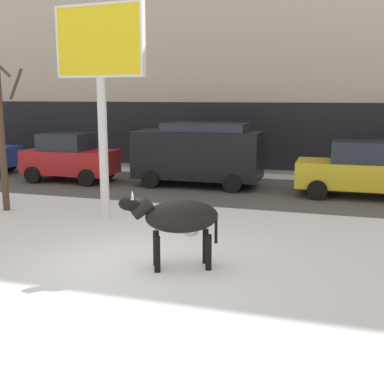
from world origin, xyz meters
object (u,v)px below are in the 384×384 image
car_yellow_sedan (362,170)px  bare_tree_left_lot (0,118)px  car_black_van (199,152)px  car_red_hatchback (69,157)px  pedestrian_near_billboard (228,155)px  cow_black (178,218)px  billboard (100,55)px

car_yellow_sedan → bare_tree_left_lot: bearing=-152.6°
bare_tree_left_lot → car_black_van: bearing=52.5°
car_red_hatchback → bare_tree_left_lot: bearing=-79.9°
car_black_van → bare_tree_left_lot: (-4.19, -5.47, 1.42)m
car_yellow_sedan → pedestrian_near_billboard: car_yellow_sedan is taller
cow_black → pedestrian_near_billboard: 11.27m
billboard → car_black_van: (0.97, 5.52, -3.07)m
billboard → car_yellow_sedan: (6.67, 5.17, -3.41)m
billboard → bare_tree_left_lot: bearing=179.0°
billboard → car_black_van: 6.40m
cow_black → car_yellow_sedan: bearing=67.1°
cow_black → car_yellow_sedan: (3.50, 8.26, -0.09)m
car_red_hatchback → car_yellow_sedan: 10.77m
car_black_van → bare_tree_left_lot: bearing=-127.5°
cow_black → billboard: billboard is taller
car_red_hatchback → car_black_van: car_black_van is taller
billboard → pedestrian_near_billboard: bearing=79.7°
bare_tree_left_lot → billboard: bearing=-1.0°
car_yellow_sedan → pedestrian_near_billboard: bearing=151.0°
cow_black → car_yellow_sedan: size_ratio=0.45×
cow_black → car_black_van: bearing=104.3°
car_red_hatchback → pedestrian_near_billboard: bearing=28.5°
cow_black → car_yellow_sedan: 8.97m
cow_black → billboard: 5.53m
billboard → car_red_hatchback: 7.31m
billboard → car_yellow_sedan: size_ratio=1.31×
car_yellow_sedan → billboard: bearing=-142.2°
billboard → car_red_hatchback: (-4.11, 5.02, -3.39)m
car_black_van → car_red_hatchback: bearing=-174.3°
cow_black → bare_tree_left_lot: bearing=153.8°
car_red_hatchback → car_yellow_sedan: car_red_hatchback is taller
cow_black → car_yellow_sedan: car_yellow_sedan is taller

